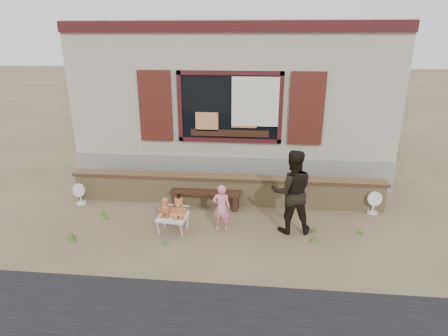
# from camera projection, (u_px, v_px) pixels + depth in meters

# --- Properties ---
(ground) EXTENTS (80.00, 80.00, 0.00)m
(ground) POSITION_uv_depth(u_px,v_px,m) (221.00, 223.00, 7.73)
(ground) COLOR brown
(ground) RESTS_ON ground
(shopfront) EXTENTS (8.04, 5.13, 4.00)m
(shopfront) POSITION_uv_depth(u_px,v_px,m) (237.00, 94.00, 11.27)
(shopfront) COLOR gray
(shopfront) RESTS_ON ground
(brick_wall) EXTENTS (7.10, 0.36, 0.67)m
(brick_wall) POSITION_uv_depth(u_px,v_px,m) (226.00, 189.00, 8.55)
(brick_wall) COLOR tan
(brick_wall) RESTS_ON ground
(bench) EXTENTS (1.58, 0.47, 0.40)m
(bench) POSITION_uv_depth(u_px,v_px,m) (206.00, 195.00, 8.36)
(bench) COLOR black
(bench) RESTS_ON ground
(folding_chair) EXTENTS (0.60, 0.54, 0.34)m
(folding_chair) POSITION_uv_depth(u_px,v_px,m) (173.00, 218.00, 7.29)
(folding_chair) COLOR white
(folding_chair) RESTS_ON ground
(teddy_bear_left) EXTENTS (0.28, 0.25, 0.36)m
(teddy_bear_left) POSITION_uv_depth(u_px,v_px,m) (165.00, 207.00, 7.25)
(teddy_bear_left) COLOR brown
(teddy_bear_left) RESTS_ON folding_chair
(teddy_bear_right) EXTENTS (0.32, 0.29, 0.41)m
(teddy_bear_right) POSITION_uv_depth(u_px,v_px,m) (179.00, 207.00, 7.19)
(teddy_bear_right) COLOR #9C522B
(teddy_bear_right) RESTS_ON folding_chair
(child) EXTENTS (0.36, 0.23, 0.97)m
(child) POSITION_uv_depth(u_px,v_px,m) (221.00, 208.00, 7.29)
(child) COLOR pink
(child) RESTS_ON ground
(adult) EXTENTS (0.87, 0.71, 1.67)m
(adult) POSITION_uv_depth(u_px,v_px,m) (292.00, 192.00, 7.17)
(adult) COLOR black
(adult) RESTS_ON ground
(fan_left) EXTENTS (0.33, 0.21, 0.51)m
(fan_left) POSITION_uv_depth(u_px,v_px,m) (80.00, 194.00, 8.53)
(fan_left) COLOR silver
(fan_left) RESTS_ON ground
(fan_right) EXTENTS (0.33, 0.22, 0.52)m
(fan_right) POSITION_uv_depth(u_px,v_px,m) (373.00, 202.00, 8.09)
(fan_right) COLOR white
(fan_right) RESTS_ON ground
(grass_tufts) EXTENTS (5.66, 1.22, 0.12)m
(grass_tufts) POSITION_uv_depth(u_px,v_px,m) (177.00, 231.00, 7.32)
(grass_tufts) COLOR #446327
(grass_tufts) RESTS_ON ground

